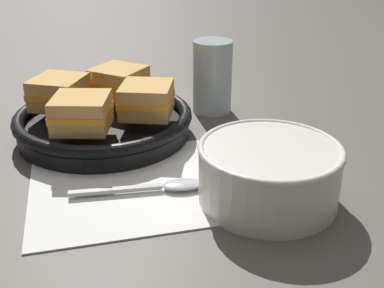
# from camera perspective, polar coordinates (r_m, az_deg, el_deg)

# --- Properties ---
(ground_plane) EXTENTS (4.00, 4.00, 0.00)m
(ground_plane) POSITION_cam_1_polar(r_m,az_deg,el_deg) (0.63, -4.80, -4.05)
(ground_plane) COLOR #56514C
(napkin) EXTENTS (0.28, 0.25, 0.00)m
(napkin) POSITION_cam_1_polar(r_m,az_deg,el_deg) (0.61, -6.72, -4.81)
(napkin) COLOR white
(napkin) RESTS_ON ground_plane
(soup_bowl) EXTENTS (0.17, 0.17, 0.07)m
(soup_bowl) POSITION_cam_1_polar(r_m,az_deg,el_deg) (0.57, 9.11, -3.02)
(soup_bowl) COLOR silver
(soup_bowl) RESTS_ON ground_plane
(spoon) EXTENTS (0.17, 0.05, 0.01)m
(spoon) POSITION_cam_1_polar(r_m,az_deg,el_deg) (0.59, -3.23, -4.99)
(spoon) COLOR #B7B7BC
(spoon) RESTS_ON napkin
(skillet) EXTENTS (0.27, 0.27, 0.04)m
(skillet) POSITION_cam_1_polar(r_m,az_deg,el_deg) (0.75, -10.36, 2.50)
(skillet) COLOR black
(skillet) RESTS_ON ground_plane
(sandwich_near_left) EXTENTS (0.10, 0.10, 0.05)m
(sandwich_near_left) POSITION_cam_1_polar(r_m,az_deg,el_deg) (0.76, -15.47, 5.94)
(sandwich_near_left) COLOR tan
(sandwich_near_left) RESTS_ON skillet
(sandwich_near_right) EXTENTS (0.10, 0.10, 0.05)m
(sandwich_near_right) POSITION_cam_1_polar(r_m,az_deg,el_deg) (0.67, -12.96, 3.65)
(sandwich_near_right) COLOR tan
(sandwich_near_right) RESTS_ON skillet
(sandwich_far_left) EXTENTS (0.10, 0.10, 0.05)m
(sandwich_far_left) POSITION_cam_1_polar(r_m,az_deg,el_deg) (0.71, -5.40, 5.27)
(sandwich_far_left) COLOR tan
(sandwich_far_left) RESTS_ON skillet
(sandwich_far_right) EXTENTS (0.11, 0.11, 0.05)m
(sandwich_far_right) POSITION_cam_1_polar(r_m,az_deg,el_deg) (0.79, -8.63, 7.32)
(sandwich_far_right) COLOR tan
(sandwich_far_right) RESTS_ON skillet
(drinking_glass) EXTENTS (0.07, 0.07, 0.12)m
(drinking_glass) POSITION_cam_1_polar(r_m,az_deg,el_deg) (0.82, 2.42, 7.97)
(drinking_glass) COLOR silver
(drinking_glass) RESTS_ON ground_plane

